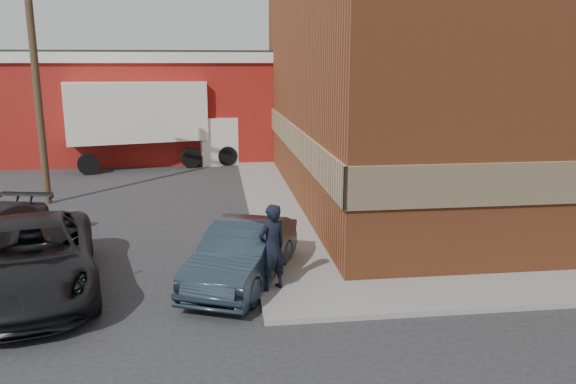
{
  "coord_description": "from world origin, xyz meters",
  "views": [
    {
      "loc": [
        -1.33,
        -11.84,
        5.02
      ],
      "look_at": [
        0.45,
        2.01,
        1.79
      ],
      "focal_mm": 35.0,
      "sensor_mm": 36.0,
      "label": 1
    }
  ],
  "objects_px": {
    "brick_building": "(473,72)",
    "sedan": "(243,254)",
    "warehouse": "(130,104)",
    "utility_pole": "(35,71)",
    "suv_a": "(31,258)",
    "box_truck": "(153,118)",
    "man": "(272,247)"
  },
  "relations": [
    {
      "from": "brick_building",
      "to": "box_truck",
      "type": "bearing_deg",
      "value": 150.78
    },
    {
      "from": "warehouse",
      "to": "suv_a",
      "type": "bearing_deg",
      "value": -88.42
    },
    {
      "from": "suv_a",
      "to": "sedan",
      "type": "bearing_deg",
      "value": -14.09
    },
    {
      "from": "warehouse",
      "to": "box_truck",
      "type": "height_order",
      "value": "warehouse"
    },
    {
      "from": "box_truck",
      "to": "man",
      "type": "bearing_deg",
      "value": -89.73
    },
    {
      "from": "suv_a",
      "to": "box_truck",
      "type": "xyz_separation_m",
      "value": [
        1.09,
        15.69,
        1.57
      ]
    },
    {
      "from": "brick_building",
      "to": "box_truck",
      "type": "height_order",
      "value": "brick_building"
    },
    {
      "from": "utility_pole",
      "to": "warehouse",
      "type": "bearing_deg",
      "value": 82.23
    },
    {
      "from": "warehouse",
      "to": "man",
      "type": "bearing_deg",
      "value": -74.02
    },
    {
      "from": "warehouse",
      "to": "utility_pole",
      "type": "bearing_deg",
      "value": -97.77
    },
    {
      "from": "brick_building",
      "to": "suv_a",
      "type": "xyz_separation_m",
      "value": [
        -13.96,
        -8.5,
        -3.87
      ]
    },
    {
      "from": "utility_pole",
      "to": "box_truck",
      "type": "bearing_deg",
      "value": 66.48
    },
    {
      "from": "warehouse",
      "to": "man",
      "type": "xyz_separation_m",
      "value": [
        5.8,
        -20.25,
        -1.72
      ]
    },
    {
      "from": "brick_building",
      "to": "suv_a",
      "type": "distance_m",
      "value": 16.79
    },
    {
      "from": "utility_pole",
      "to": "sedan",
      "type": "relative_size",
      "value": 2.09
    },
    {
      "from": "utility_pole",
      "to": "box_truck",
      "type": "height_order",
      "value": "utility_pole"
    },
    {
      "from": "utility_pole",
      "to": "brick_building",
      "type": "bearing_deg",
      "value": -0.02
    },
    {
      "from": "brick_building",
      "to": "suv_a",
      "type": "relative_size",
      "value": 3.14
    },
    {
      "from": "brick_building",
      "to": "sedan",
      "type": "bearing_deg",
      "value": -137.57
    },
    {
      "from": "box_truck",
      "to": "warehouse",
      "type": "bearing_deg",
      "value": 99.22
    },
    {
      "from": "sedan",
      "to": "warehouse",
      "type": "bearing_deg",
      "value": 127.35
    },
    {
      "from": "warehouse",
      "to": "man",
      "type": "distance_m",
      "value": 21.13
    },
    {
      "from": "warehouse",
      "to": "sedan",
      "type": "bearing_deg",
      "value": -75.07
    },
    {
      "from": "sedan",
      "to": "suv_a",
      "type": "distance_m",
      "value": 4.66
    },
    {
      "from": "warehouse",
      "to": "box_truck",
      "type": "xyz_separation_m",
      "value": [
        1.63,
        -3.81,
        -0.43
      ]
    },
    {
      "from": "warehouse",
      "to": "utility_pole",
      "type": "height_order",
      "value": "utility_pole"
    },
    {
      "from": "warehouse",
      "to": "suv_a",
      "type": "height_order",
      "value": "warehouse"
    },
    {
      "from": "warehouse",
      "to": "utility_pole",
      "type": "distance_m",
      "value": 11.27
    },
    {
      "from": "man",
      "to": "suv_a",
      "type": "xyz_separation_m",
      "value": [
        -5.26,
        0.75,
        -0.28
      ]
    },
    {
      "from": "sedan",
      "to": "suv_a",
      "type": "bearing_deg",
      "value": -157.58
    },
    {
      "from": "man",
      "to": "sedan",
      "type": "xyz_separation_m",
      "value": [
        -0.6,
        0.75,
        -0.38
      ]
    },
    {
      "from": "utility_pole",
      "to": "man",
      "type": "bearing_deg",
      "value": -51.72
    }
  ]
}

